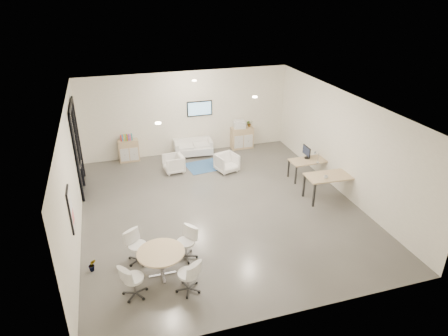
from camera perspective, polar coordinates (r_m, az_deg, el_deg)
name	(u,v)px	position (r m, az deg, el deg)	size (l,w,h in m)	color
room_shell	(220,159)	(11.38, -0.59, 1.31)	(9.60, 10.60, 4.80)	#4E4D48
glass_door	(77,146)	(13.39, -20.26, 3.02)	(0.09, 1.90, 2.85)	black
artwork	(71,210)	(9.65, -21.05, -5.59)	(0.05, 0.54, 1.04)	black
wall_tv	(200,108)	(15.50, -3.51, 8.48)	(0.98, 0.06, 0.58)	black
ceiling_spots	(205,98)	(11.55, -2.78, 9.99)	(3.14, 4.14, 0.03)	#FFEAC6
sideboard_left	(129,151)	(15.41, -13.44, 2.43)	(0.74, 0.39, 0.83)	tan
sideboard_right	(242,138)	(16.19, 2.58, 4.34)	(0.87, 0.42, 0.87)	tan
books	(126,138)	(15.22, -13.78, 4.25)	(0.43, 0.14, 0.22)	red
printer	(239,124)	(15.96, 2.20, 6.27)	(0.49, 0.42, 0.32)	white
loveseat	(193,148)	(15.60, -4.43, 2.90)	(1.51, 0.84, 0.54)	silver
blue_rug	(209,165)	(14.77, -2.17, 0.39)	(1.62, 1.08, 0.01)	navy
armchair_left	(173,163)	(14.26, -7.23, 0.74)	(0.67, 0.63, 0.69)	silver
armchair_right	(227,162)	(14.19, 0.40, 0.88)	(0.69, 0.65, 0.71)	silver
desk_rear	(309,162)	(13.88, 12.06, 0.88)	(1.34, 0.70, 0.69)	tan
desk_front	(330,178)	(12.70, 14.97, -1.35)	(1.55, 0.83, 0.79)	tan
monitor	(307,152)	(13.86, 11.73, 2.26)	(0.20, 0.50, 0.44)	black
round_table	(161,255)	(9.37, -8.99, -12.17)	(1.09, 1.09, 0.66)	tan
meeting_chairs	(161,261)	(9.47, -8.92, -12.96)	(2.14, 2.14, 0.82)	white
plant_cabinet	(249,124)	(16.14, 3.65, 6.29)	(0.24, 0.27, 0.21)	#3F7F3F
plant_floor	(93,268)	(10.18, -18.25, -13.42)	(0.18, 0.33, 0.15)	#3F7F3F
cup	(326,177)	(12.40, 14.37, -1.23)	(0.12, 0.09, 0.12)	white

